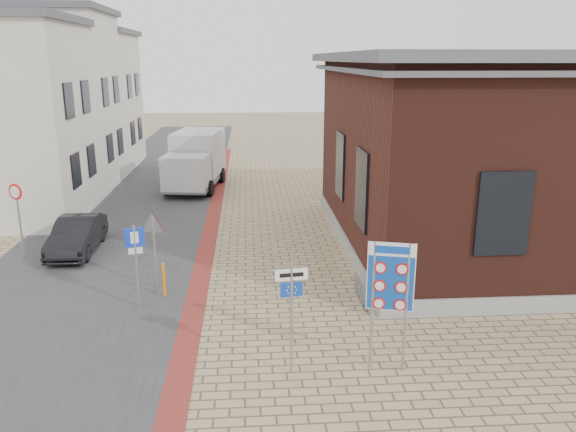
{
  "coord_description": "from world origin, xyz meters",
  "views": [
    {
      "loc": [
        -0.45,
        -12.31,
        6.59
      ],
      "look_at": [
        0.68,
        3.29,
        2.2
      ],
      "focal_mm": 35.0,
      "sensor_mm": 36.0,
      "label": 1
    }
  ],
  "objects_px": {
    "box_truck": "(196,160)",
    "bollard": "(164,280)",
    "sedan": "(77,235)",
    "parking_sign": "(136,253)",
    "essen_sign": "(291,300)",
    "border_sign": "(391,280)"
  },
  "relations": [
    {
      "from": "border_sign",
      "to": "bollard",
      "type": "relative_size",
      "value": 2.89
    },
    {
      "from": "sedan",
      "to": "box_truck",
      "type": "distance_m",
      "value": 10.52
    },
    {
      "from": "box_truck",
      "to": "parking_sign",
      "type": "xyz_separation_m",
      "value": [
        -0.32,
        -14.78,
        0.08
      ]
    },
    {
      "from": "sedan",
      "to": "box_truck",
      "type": "height_order",
      "value": "box_truck"
    },
    {
      "from": "box_truck",
      "to": "border_sign",
      "type": "bearing_deg",
      "value": -65.16
    },
    {
      "from": "parking_sign",
      "to": "bollard",
      "type": "relative_size",
      "value": 2.31
    },
    {
      "from": "sedan",
      "to": "parking_sign",
      "type": "height_order",
      "value": "parking_sign"
    },
    {
      "from": "border_sign",
      "to": "essen_sign",
      "type": "bearing_deg",
      "value": -165.16
    },
    {
      "from": "border_sign",
      "to": "essen_sign",
      "type": "xyz_separation_m",
      "value": [
        -2.1,
        0.0,
        -0.4
      ]
    },
    {
      "from": "sedan",
      "to": "parking_sign",
      "type": "distance_m",
      "value": 5.77
    },
    {
      "from": "box_truck",
      "to": "essen_sign",
      "type": "xyz_separation_m",
      "value": [
        3.58,
        -18.41,
        0.21
      ]
    },
    {
      "from": "essen_sign",
      "to": "border_sign",
      "type": "bearing_deg",
      "value": -7.16
    },
    {
      "from": "essen_sign",
      "to": "parking_sign",
      "type": "distance_m",
      "value": 5.33
    },
    {
      "from": "box_truck",
      "to": "bollard",
      "type": "relative_size",
      "value": 5.72
    },
    {
      "from": "parking_sign",
      "to": "essen_sign",
      "type": "bearing_deg",
      "value": -60.79
    },
    {
      "from": "border_sign",
      "to": "box_truck",
      "type": "bearing_deg",
      "value": 121.98
    },
    {
      "from": "bollard",
      "to": "essen_sign",
      "type": "bearing_deg",
      "value": -52.41
    },
    {
      "from": "box_truck",
      "to": "essen_sign",
      "type": "relative_size",
      "value": 2.26
    },
    {
      "from": "box_truck",
      "to": "bollard",
      "type": "bearing_deg",
      "value": -81.2
    },
    {
      "from": "box_truck",
      "to": "essen_sign",
      "type": "distance_m",
      "value": 18.75
    },
    {
      "from": "box_truck",
      "to": "bollard",
      "type": "distance_m",
      "value": 14.15
    },
    {
      "from": "parking_sign",
      "to": "border_sign",
      "type": "bearing_deg",
      "value": -49.05
    }
  ]
}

